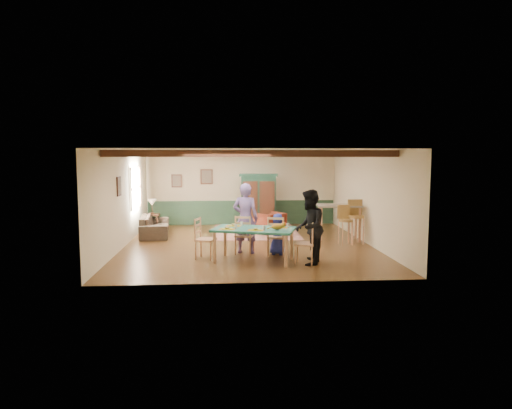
{
  "coord_description": "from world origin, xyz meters",
  "views": [
    {
      "loc": [
        -0.72,
        -12.97,
        2.54
      ],
      "look_at": [
        0.25,
        0.19,
        1.15
      ],
      "focal_mm": 32.0,
      "sensor_mm": 36.0,
      "label": 1
    }
  ],
  "objects": [
    {
      "name": "place_setting_far_right",
      "position": [
        0.68,
        -2.01,
        0.86
      ],
      "size": [
        0.51,
        0.44,
        0.11
      ],
      "primitive_type": null,
      "rotation": [
        0.0,
        0.0,
        -0.3
      ],
      "color": "gold",
      "rests_on": "dining_table"
    },
    {
      "name": "wall_right",
      "position": [
        3.5,
        0.0,
        1.35
      ],
      "size": [
        0.02,
        8.0,
        2.7
      ],
      "primitive_type": "cube",
      "color": "beige",
      "rests_on": "floor"
    },
    {
      "name": "end_table",
      "position": [
        -3.13,
        2.76,
        0.28
      ],
      "size": [
        0.47,
        0.47,
        0.57
      ],
      "primitive_type": null,
      "rotation": [
        0.0,
        0.0,
        -0.03
      ],
      "color": "#32190E",
      "rests_on": "floor"
    },
    {
      "name": "dining_table",
      "position": [
        0.03,
        -2.09,
        0.4
      ],
      "size": [
        2.16,
        1.6,
        0.81
      ],
      "primitive_type": null,
      "rotation": [
        0.0,
        0.0,
        -0.3
      ],
      "color": "#206555",
      "rests_on": "floor"
    },
    {
      "name": "place_setting_near_left",
      "position": [
        -0.61,
        -2.17,
        0.86
      ],
      "size": [
        0.51,
        0.44,
        0.11
      ],
      "primitive_type": null,
      "rotation": [
        0.0,
        0.0,
        -0.3
      ],
      "color": "gold",
      "rests_on": "dining_table"
    },
    {
      "name": "ceiling",
      "position": [
        0.0,
        0.0,
        2.7
      ],
      "size": [
        7.0,
        8.0,
        0.02
      ],
      "primitive_type": "cube",
      "color": "silver",
      "rests_on": "wall_back"
    },
    {
      "name": "bar_stool_right",
      "position": [
        3.17,
        -0.06,
        0.64
      ],
      "size": [
        0.48,
        0.52,
        1.28
      ],
      "primitive_type": null,
      "rotation": [
        0.0,
        0.0,
        -0.05
      ],
      "color": "#AE8344",
      "rests_on": "floor"
    },
    {
      "name": "table_lamp",
      "position": [
        -3.13,
        2.76,
        0.83
      ],
      "size": [
        0.31,
        0.31,
        0.52
      ],
      "primitive_type": null,
      "rotation": [
        0.0,
        0.0,
        0.07
      ],
      "color": "#DBBA8D",
      "rests_on": "end_table"
    },
    {
      "name": "picture_back_a",
      "position": [
        -1.3,
        3.97,
        1.8
      ],
      "size": [
        0.45,
        0.04,
        0.55
      ],
      "primitive_type": null,
      "color": "#7C6E5A",
      "rests_on": "wall_back"
    },
    {
      "name": "counter_table",
      "position": [
        2.79,
        0.46,
        0.55
      ],
      "size": [
        1.39,
        0.9,
        1.09
      ],
      "primitive_type": null,
      "rotation": [
        0.0,
        0.0,
        -0.11
      ],
      "color": "#B7A58E",
      "rests_on": "floor"
    },
    {
      "name": "picture_back_b",
      "position": [
        -2.4,
        3.97,
        1.65
      ],
      "size": [
        0.38,
        0.04,
        0.48
      ],
      "primitive_type": null,
      "color": "#7C6E5A",
      "rests_on": "wall_back"
    },
    {
      "name": "wainscot_back",
      "position": [
        0.0,
        3.98,
        0.45
      ],
      "size": [
        6.95,
        0.03,
        0.9
      ],
      "primitive_type": "cube",
      "color": "#213D29",
      "rests_on": "floor"
    },
    {
      "name": "person_woman",
      "position": [
        1.31,
        -2.49,
        0.89
      ],
      "size": [
        0.9,
        1.02,
        1.77
      ],
      "primitive_type": "imported",
      "rotation": [
        0.0,
        0.0,
        -1.87
      ],
      "color": "black",
      "rests_on": "floor"
    },
    {
      "name": "armoire",
      "position": [
        0.58,
        3.3,
        0.96
      ],
      "size": [
        1.41,
        0.68,
        1.93
      ],
      "primitive_type": "cube",
      "rotation": [
        0.0,
        0.0,
        -0.1
      ],
      "color": "#143326",
      "rests_on": "floor"
    },
    {
      "name": "picture_left_wall",
      "position": [
        -3.47,
        -0.6,
        1.75
      ],
      "size": [
        0.04,
        0.42,
        0.52
      ],
      "primitive_type": null,
      "color": "#7C6E5A",
      "rests_on": "wall_left"
    },
    {
      "name": "area_rug",
      "position": [
        0.38,
        2.27,
        0.01
      ],
      "size": [
        2.89,
        3.41,
        0.01
      ],
      "primitive_type": "cube",
      "rotation": [
        0.0,
        0.0,
        -0.02
      ],
      "color": "beige",
      "rests_on": "floor"
    },
    {
      "name": "dining_chair_end_left",
      "position": [
        -1.15,
        -1.73,
        0.51
      ],
      "size": [
        0.59,
        0.57,
        1.02
      ],
      "primitive_type": null,
      "rotation": [
        0.0,
        0.0,
        1.27
      ],
      "color": "tan",
      "rests_on": "floor"
    },
    {
      "name": "wall_back",
      "position": [
        0.0,
        4.0,
        1.35
      ],
      "size": [
        7.0,
        0.02,
        2.7
      ],
      "primitive_type": "cube",
      "color": "beige",
      "rests_on": "floor"
    },
    {
      "name": "sofa",
      "position": [
        -2.92,
        1.84,
        0.32
      ],
      "size": [
        1.08,
        2.28,
        0.64
      ],
      "primitive_type": "imported",
      "rotation": [
        0.0,
        0.0,
        1.67
      ],
      "color": "#342A21",
      "rests_on": "floor"
    },
    {
      "name": "place_setting_near_center",
      "position": [
        0.06,
        -2.38,
        0.86
      ],
      "size": [
        0.51,
        0.44,
        0.11
      ],
      "primitive_type": null,
      "rotation": [
        0.0,
        0.0,
        -0.3
      ],
      "color": "gold",
      "rests_on": "dining_table"
    },
    {
      "name": "wall_left",
      "position": [
        -3.5,
        0.0,
        1.35
      ],
      "size": [
        0.02,
        8.0,
        2.7
      ],
      "primitive_type": "cube",
      "color": "beige",
      "rests_on": "floor"
    },
    {
      "name": "place_setting_far_left",
      "position": [
        -0.45,
        -1.66,
        0.86
      ],
      "size": [
        0.51,
        0.44,
        0.11
      ],
      "primitive_type": null,
      "rotation": [
        0.0,
        0.0,
        -0.3
      ],
      "color": "gold",
      "rests_on": "dining_table"
    },
    {
      "name": "cat",
      "position": [
        0.56,
        -2.37,
        0.9
      ],
      "size": [
        0.41,
        0.26,
        0.19
      ],
      "primitive_type": null,
      "rotation": [
        0.0,
        0.0,
        -0.3
      ],
      "color": "orange",
      "rests_on": "dining_table"
    },
    {
      "name": "floor",
      "position": [
        0.0,
        0.0,
        0.0
      ],
      "size": [
        8.0,
        8.0,
        0.0
      ],
      "primitive_type": "plane",
      "color": "#4A2C14",
      "rests_on": "ground"
    },
    {
      "name": "dining_chair_far_left",
      "position": [
        -0.15,
        -1.23,
        0.51
      ],
      "size": [
        0.57,
        0.59,
        1.02
      ],
      "primitive_type": null,
      "rotation": [
        0.0,
        0.0,
        2.84
      ],
      "color": "tan",
      "rests_on": "floor"
    },
    {
      "name": "bar_stool_left",
      "position": [
        2.82,
        -0.18,
        0.57
      ],
      "size": [
        0.45,
        0.49,
        1.14
      ],
      "primitive_type": null,
      "rotation": [
        0.0,
        0.0,
        0.12
      ],
      "color": "#AE8344",
      "rests_on": "floor"
    },
    {
      "name": "ceiling_beam_front",
      "position": [
        0.0,
        -2.3,
        2.61
      ],
      "size": [
        6.95,
        0.16,
        0.16
      ],
      "primitive_type": "cube",
      "color": "#32190E",
      "rests_on": "ceiling"
    },
    {
      "name": "armchair",
      "position": [
        0.83,
        1.72,
        0.37
      ],
      "size": [
        1.1,
        1.11,
        0.74
      ],
      "primitive_type": "imported",
      "rotation": [
        0.0,
        0.0,
        -2.57
      ],
      "color": "#4B160F",
      "rests_on": "floor"
    },
    {
      "name": "ceiling_beam_mid",
      "position": [
        0.0,
        0.4,
        2.61
      ],
      "size": [
        6.95,
        0.16,
        0.16
      ],
      "primitive_type": "cube",
      "color": "#32190E",
      "rests_on": "ceiling"
    },
    {
      "name": "dining_chair_end_right",
      "position": [
        1.21,
        -2.46,
        0.51
      ],
      "size": [
        0.59,
        0.57,
        1.02
      ],
      "primitive_type": null,
      "rotation": [
        0.0,
        0.0,
        -1.87
      ],
      "color": "tan",
      "rests_on": "floor"
    },
    {
      "name": "person_child",
      "position": [
        0.7,
        -1.4,
        0.54
      ],
      "size": [
        0.61,
        0.48,
        1.08
      ],
      "primitive_type": "imported",
      "rotation": [
        0.0,
        0.0,
        2.84
      ],
      "color": "navy",
      "rests_on": "floor"
    },
    {
      "name": "window_left",
      "position": [
        -3.47,
        1.7,
        1.55
      ],
      "size": [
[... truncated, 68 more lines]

